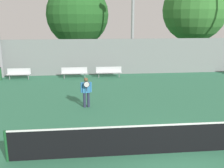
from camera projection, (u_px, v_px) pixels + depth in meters
ground_plane at (172, 153)px, 9.07m from camera, size 100.00×100.00×0.00m
tennis_net at (173, 138)px, 8.94m from camera, size 11.15×0.09×1.07m
tennis_player at (86, 91)px, 13.51m from camera, size 0.57×0.43×1.58m
bench_courtside_near at (19, 73)px, 19.79m from camera, size 1.72×0.40×0.84m
bench_courtside_far at (74, 72)px, 20.20m from camera, size 1.98×0.40×0.84m
bench_by_gate at (109, 71)px, 20.46m from camera, size 2.00×0.40×0.84m
light_pole_far_right at (133, 10)px, 20.97m from camera, size 0.90×0.60×8.60m
back_fence at (121, 57)px, 21.55m from camera, size 26.59×0.06×2.91m
tree_green_tall at (77, 15)px, 26.38m from camera, size 6.27×6.27×8.01m
tree_green_broad at (195, 10)px, 27.59m from camera, size 6.68×6.68×8.70m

